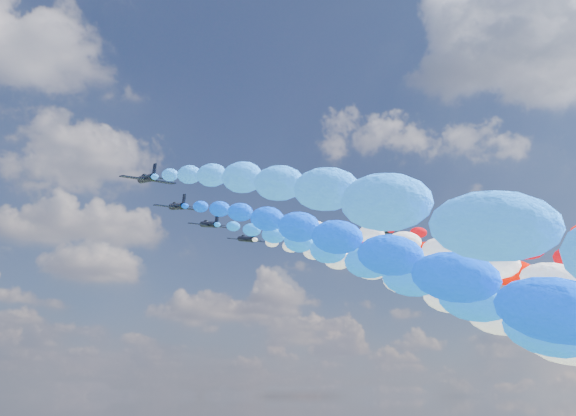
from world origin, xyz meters
name	(u,v)px	position (x,y,z in m)	size (l,w,h in m)	color
jet_0	(147,178)	(-32.79, -8.31, 95.82)	(9.15, 12.27, 2.70)	black
trail_0	(355,230)	(-32.79, -74.12, 72.16)	(6.31, 127.82, 51.22)	#227AFF
jet_1	(177,206)	(-23.02, 6.16, 95.82)	(9.15, 12.27, 2.70)	black
trail_1	(362,272)	(-23.02, -59.65, 72.16)	(6.31, 127.82, 51.22)	#0444FF
jet_2	(209,224)	(-12.65, 16.78, 95.82)	(9.15, 12.27, 2.70)	black
trail_2	(388,293)	(-12.65, -49.03, 72.16)	(6.31, 127.82, 51.22)	#1273FF
jet_3	(284,224)	(1.71, 9.52, 95.82)	(9.15, 12.27, 2.70)	black
trail_3	(522,293)	(1.71, -56.29, 72.16)	(6.31, 127.82, 51.22)	white
jet_4	(246,239)	(-0.06, 26.09, 95.82)	(9.15, 12.27, 2.70)	black
trail_4	(425,308)	(-0.06, -39.72, 72.16)	(6.31, 127.82, 51.22)	white
jet_5	(306,233)	(9.59, 14.15, 95.82)	(9.15, 12.27, 2.70)	black
trail_5	(540,301)	(9.59, -51.66, 72.16)	(6.31, 127.82, 51.22)	#E60B00
jet_6	(378,230)	(22.84, 5.12, 95.82)	(9.15, 12.27, 2.70)	black
jet_7	(453,222)	(33.05, -8.13, 95.82)	(9.15, 12.27, 2.70)	black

